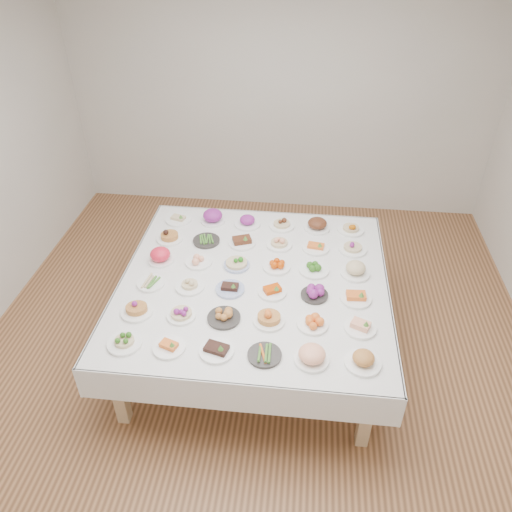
# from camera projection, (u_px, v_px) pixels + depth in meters

# --- Properties ---
(room_envelope) EXTENTS (5.02, 5.02, 2.81)m
(room_envelope) POSITION_uv_depth(u_px,v_px,m) (257.00, 154.00, 3.52)
(room_envelope) COLOR #A46F44
(room_envelope) RESTS_ON ground
(display_table) EXTENTS (2.19, 2.19, 0.75)m
(display_table) POSITION_uv_depth(u_px,v_px,m) (254.00, 286.00, 4.14)
(display_table) COLOR white
(display_table) RESTS_ON ground
(dish_0) EXTENTS (0.24, 0.24, 0.13)m
(dish_0) POSITION_uv_depth(u_px,v_px,m) (124.00, 339.00, 3.47)
(dish_0) COLOR white
(dish_0) RESTS_ON display_table
(dish_1) EXTENTS (0.23, 0.23, 0.09)m
(dish_1) POSITION_uv_depth(u_px,v_px,m) (169.00, 345.00, 3.45)
(dish_1) COLOR white
(dish_1) RESTS_ON display_table
(dish_2) EXTENTS (0.24, 0.24, 0.10)m
(dish_2) POSITION_uv_depth(u_px,v_px,m) (216.00, 348.00, 3.43)
(dish_2) COLOR white
(dish_2) RESTS_ON display_table
(dish_3) EXTENTS (0.23, 0.23, 0.06)m
(dish_3) POSITION_uv_depth(u_px,v_px,m) (265.00, 354.00, 3.40)
(dish_3) COLOR #2C2A27
(dish_3) RESTS_ON display_table
(dish_4) EXTENTS (0.23, 0.23, 0.14)m
(dish_4) POSITION_uv_depth(u_px,v_px,m) (312.00, 354.00, 3.34)
(dish_4) COLOR white
(dish_4) RESTS_ON display_table
(dish_5) EXTENTS (0.25, 0.25, 0.13)m
(dish_5) POSITION_uv_depth(u_px,v_px,m) (363.00, 358.00, 3.33)
(dish_5) COLOR white
(dish_5) RESTS_ON display_table
(dish_6) EXTENTS (0.24, 0.24, 0.13)m
(dish_6) POSITION_uv_depth(u_px,v_px,m) (136.00, 307.00, 3.74)
(dish_6) COLOR white
(dish_6) RESTS_ON display_table
(dish_7) EXTENTS (0.21, 0.21, 0.12)m
(dish_7) POSITION_uv_depth(u_px,v_px,m) (181.00, 311.00, 3.70)
(dish_7) COLOR white
(dish_7) RESTS_ON display_table
(dish_8) EXTENTS (0.25, 0.25, 0.11)m
(dish_8) POSITION_uv_depth(u_px,v_px,m) (224.00, 315.00, 3.69)
(dish_8) COLOR #2C2A27
(dish_8) RESTS_ON display_table
(dish_9) EXTENTS (0.23, 0.23, 0.14)m
(dish_9) POSITION_uv_depth(u_px,v_px,m) (269.00, 316.00, 3.66)
(dish_9) COLOR white
(dish_9) RESTS_ON display_table
(dish_10) EXTENTS (0.23, 0.23, 0.10)m
(dish_10) POSITION_uv_depth(u_px,v_px,m) (313.00, 321.00, 3.64)
(dish_10) COLOR white
(dish_10) RESTS_ON display_table
(dish_11) EXTENTS (0.23, 0.23, 0.10)m
(dish_11) POSITION_uv_depth(u_px,v_px,m) (360.00, 325.00, 3.61)
(dish_11) COLOR white
(dish_11) RESTS_ON display_table
(dish_12) EXTENTS (0.22, 0.22, 0.05)m
(dish_12) POSITION_uv_depth(u_px,v_px,m) (151.00, 283.00, 4.03)
(dish_12) COLOR white
(dish_12) RESTS_ON display_table
(dish_13) EXTENTS (0.23, 0.23, 0.11)m
(dish_13) POSITION_uv_depth(u_px,v_px,m) (190.00, 283.00, 3.98)
(dish_13) COLOR white
(dish_13) RESTS_ON display_table
(dish_14) EXTENTS (0.23, 0.23, 0.09)m
(dish_14) POSITION_uv_depth(u_px,v_px,m) (230.00, 287.00, 3.97)
(dish_14) COLOR #4C66B2
(dish_14) RESTS_ON display_table
(dish_15) EXTENTS (0.22, 0.22, 0.10)m
(dish_15) POSITION_uv_depth(u_px,v_px,m) (272.00, 289.00, 3.94)
(dish_15) COLOR white
(dish_15) RESTS_ON display_table
(dish_16) EXTENTS (0.21, 0.21, 0.10)m
(dish_16) POSITION_uv_depth(u_px,v_px,m) (315.00, 292.00, 3.90)
(dish_16) COLOR #2C2A27
(dish_16) RESTS_ON display_table
(dish_17) EXTENTS (0.24, 0.24, 0.11)m
(dish_17) POSITION_uv_depth(u_px,v_px,m) (356.00, 295.00, 3.87)
(dish_17) COLOR white
(dish_17) RESTS_ON display_table
(dish_18) EXTENTS (0.22, 0.22, 0.13)m
(dish_18) POSITION_uv_depth(u_px,v_px,m) (160.00, 255.00, 4.27)
(dish_18) COLOR white
(dish_18) RESTS_ON display_table
(dish_19) EXTENTS (0.23, 0.23, 0.09)m
(dish_19) POSITION_uv_depth(u_px,v_px,m) (198.00, 260.00, 4.26)
(dish_19) COLOR white
(dish_19) RESTS_ON display_table
(dish_20) EXTENTS (0.22, 0.22, 0.13)m
(dish_20) POSITION_uv_depth(u_px,v_px,m) (237.00, 261.00, 4.21)
(dish_20) COLOR #4C66B2
(dish_20) RESTS_ON display_table
(dish_21) EXTENTS (0.23, 0.23, 0.10)m
(dish_21) POSITION_uv_depth(u_px,v_px,m) (277.00, 264.00, 4.20)
(dish_21) COLOR white
(dish_21) RESTS_ON display_table
(dish_22) EXTENTS (0.25, 0.25, 0.10)m
(dish_22) POSITION_uv_depth(u_px,v_px,m) (314.00, 268.00, 4.17)
(dish_22) COLOR white
(dish_22) RESTS_ON display_table
(dish_23) EXTENTS (0.24, 0.24, 0.13)m
(dish_23) POSITION_uv_depth(u_px,v_px,m) (356.00, 269.00, 4.12)
(dish_23) COLOR white
(dish_23) RESTS_ON display_table
(dish_24) EXTENTS (0.25, 0.24, 0.15)m
(dish_24) POSITION_uv_depth(u_px,v_px,m) (169.00, 233.00, 4.53)
(dish_24) COLOR white
(dish_24) RESTS_ON display_table
(dish_25) EXTENTS (0.24, 0.24, 0.05)m
(dish_25) POSITION_uv_depth(u_px,v_px,m) (206.00, 240.00, 4.53)
(dish_25) COLOR #2C2A27
(dish_25) RESTS_ON display_table
(dish_26) EXTENTS (0.24, 0.24, 0.10)m
(dish_26) POSITION_uv_depth(u_px,v_px,m) (242.00, 240.00, 4.49)
(dish_26) COLOR white
(dish_26) RESTS_ON display_table
(dish_27) EXTENTS (0.23, 0.23, 0.13)m
(dish_27) POSITION_uv_depth(u_px,v_px,m) (279.00, 241.00, 4.46)
(dish_27) COLOR white
(dish_27) RESTS_ON display_table
(dish_28) EXTENTS (0.24, 0.24, 0.10)m
(dish_28) POSITION_uv_depth(u_px,v_px,m) (316.00, 245.00, 4.43)
(dish_28) COLOR white
(dish_28) RESTS_ON display_table
(dish_29) EXTENTS (0.25, 0.25, 0.13)m
(dish_29) POSITION_uv_depth(u_px,v_px,m) (353.00, 245.00, 4.40)
(dish_29) COLOR white
(dish_29) RESTS_ON display_table
(dish_30) EXTENTS (0.24, 0.24, 0.10)m
(dish_30) POSITION_uv_depth(u_px,v_px,m) (178.00, 218.00, 4.81)
(dish_30) COLOR white
(dish_30) RESTS_ON display_table
(dish_31) EXTENTS (0.23, 0.23, 0.14)m
(dish_31) POSITION_uv_depth(u_px,v_px,m) (213.00, 216.00, 4.78)
(dish_31) COLOR white
(dish_31) RESTS_ON display_table
(dish_32) EXTENTS (0.24, 0.24, 0.12)m
(dish_32) POSITION_uv_depth(u_px,v_px,m) (247.00, 220.00, 4.74)
(dish_32) COLOR white
(dish_32) RESTS_ON display_table
(dish_33) EXTENTS (0.24, 0.24, 0.13)m
(dish_33) POSITION_uv_depth(u_px,v_px,m) (282.00, 222.00, 4.71)
(dish_33) COLOR white
(dish_33) RESTS_ON display_table
(dish_34) EXTENTS (0.25, 0.25, 0.14)m
(dish_34) POSITION_uv_depth(u_px,v_px,m) (317.00, 223.00, 4.68)
(dish_34) COLOR white
(dish_34) RESTS_ON display_table
(dish_35) EXTENTS (0.24, 0.24, 0.14)m
(dish_35) POSITION_uv_depth(u_px,v_px,m) (351.00, 225.00, 4.65)
(dish_35) COLOR white
(dish_35) RESTS_ON display_table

